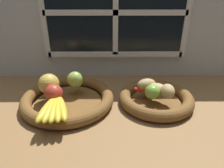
{
  "coord_description": "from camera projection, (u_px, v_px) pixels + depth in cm",
  "views": [
    {
      "loc": [
        -2.18,
        -66.11,
        42.55
      ],
      "look_at": [
        -1.73,
        2.21,
        8.48
      ],
      "focal_mm": 32.49,
      "sensor_mm": 36.0,
      "label": 1
    }
  ],
  "objects": [
    {
      "name": "lime_near",
      "position": [
        152.0,
        92.0,
        0.74
      ],
      "size": [
        5.38,
        5.38,
        5.38
      ],
      "primitive_type": "sphere",
      "color": "#7AAD3D",
      "rests_on": "fruit_bowl_right"
    },
    {
      "name": "ground_plane",
      "position": [
        116.0,
        109.0,
        0.79
      ],
      "size": [
        140.0,
        90.0,
        3.0
      ],
      "primitive_type": "cube",
      "color": "olive"
    },
    {
      "name": "apple_red_front",
      "position": [
        54.0,
        93.0,
        0.72
      ],
      "size": [
        6.44,
        6.44,
        6.44
      ],
      "primitive_type": "sphere",
      "color": "#B73828",
      "rests_on": "fruit_bowl_left"
    },
    {
      "name": "fruit_bowl_right",
      "position": [
        156.0,
        98.0,
        0.79
      ],
      "size": [
        28.87,
        28.87,
        4.48
      ],
      "color": "brown",
      "rests_on": "ground_plane"
    },
    {
      "name": "apple_green_back",
      "position": [
        75.0,
        79.0,
        0.82
      ],
      "size": [
        6.58,
        6.58,
        6.58
      ],
      "primitive_type": "sphere",
      "color": "#99B74C",
      "rests_on": "fruit_bowl_left"
    },
    {
      "name": "potato_small",
      "position": [
        168.0,
        91.0,
        0.74
      ],
      "size": [
        5.15,
        6.51,
        5.17
      ],
      "primitive_type": "ellipsoid",
      "rotation": [
        0.0,
        0.0,
        4.71
      ],
      "color": "tan",
      "rests_on": "fruit_bowl_right"
    },
    {
      "name": "fruit_bowl_left",
      "position": [
        68.0,
        99.0,
        0.79
      ],
      "size": [
        35.78,
        35.78,
        4.48
      ],
      "color": "brown",
      "rests_on": "ground_plane"
    },
    {
      "name": "chili_pepper",
      "position": [
        151.0,
        92.0,
        0.77
      ],
      "size": [
        12.73,
        5.6,
        1.76
      ],
      "primitive_type": "cone",
      "rotation": [
        0.0,
        1.57,
        -0.31
      ],
      "color": "red",
      "rests_on": "fruit_bowl_right"
    },
    {
      "name": "potato_oblong",
      "position": [
        147.0,
        84.0,
        0.8
      ],
      "size": [
        8.74,
        6.79,
        4.71
      ],
      "primitive_type": "ellipsoid",
      "rotation": [
        0.0,
        0.0,
        0.28
      ],
      "color": "tan",
      "rests_on": "fruit_bowl_right"
    },
    {
      "name": "potato_large",
      "position": [
        157.0,
        88.0,
        0.77
      ],
      "size": [
        8.16,
        6.85,
        4.05
      ],
      "primitive_type": "ellipsoid",
      "rotation": [
        0.0,
        0.0,
        2.86
      ],
      "color": "tan",
      "rests_on": "fruit_bowl_right"
    },
    {
      "name": "banana_bunch_front",
      "position": [
        55.0,
        107.0,
        0.66
      ],
      "size": [
        11.3,
        17.56,
        3.28
      ],
      "color": "yellow",
      "rests_on": "fruit_bowl_left"
    },
    {
      "name": "apple_golden_left",
      "position": [
        49.0,
        84.0,
        0.77
      ],
      "size": [
        7.87,
        7.87,
        7.87
      ],
      "primitive_type": "sphere",
      "color": "gold",
      "rests_on": "fruit_bowl_left"
    },
    {
      "name": "back_wall",
      "position": [
        115.0,
        19.0,
        0.92
      ],
      "size": [
        140.0,
        4.6,
        55.0
      ],
      "color": "silver",
      "rests_on": "ground_plane"
    }
  ]
}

